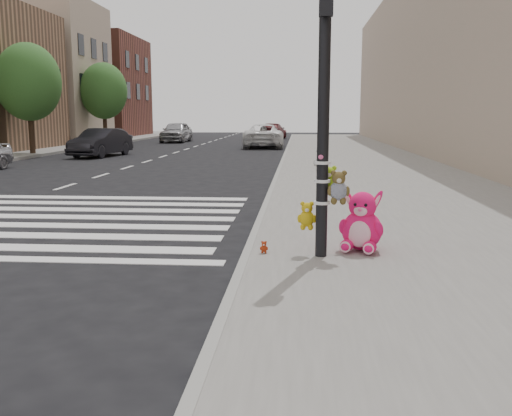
# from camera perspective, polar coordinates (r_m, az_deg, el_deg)

# --- Properties ---
(ground) EXTENTS (120.00, 120.00, 0.00)m
(ground) POSITION_cam_1_polar(r_m,az_deg,el_deg) (6.72, -15.97, -9.11)
(ground) COLOR black
(ground) RESTS_ON ground
(sidewalk_near) EXTENTS (7.00, 80.00, 0.14)m
(sidewalk_near) POSITION_cam_1_polar(r_m,az_deg,el_deg) (16.32, 13.92, 1.99)
(sidewalk_near) COLOR slate
(sidewalk_near) RESTS_ON ground
(curb_edge) EXTENTS (0.12, 80.00, 0.15)m
(curb_edge) POSITION_cam_1_polar(r_m,az_deg,el_deg) (16.11, 1.72, 2.17)
(curb_edge) COLOR gray
(curb_edge) RESTS_ON ground
(bld_far_d) EXTENTS (6.00, 8.00, 10.00)m
(bld_far_d) POSITION_cam_1_polar(r_m,az_deg,el_deg) (44.76, -19.53, 12.58)
(bld_far_d) COLOR gray
(bld_far_d) RESTS_ON ground
(bld_far_e) EXTENTS (6.00, 10.00, 9.00)m
(bld_far_e) POSITION_cam_1_polar(r_m,az_deg,el_deg) (54.98, -14.81, 11.59)
(bld_far_e) COLOR brown
(bld_far_e) RESTS_ON ground
(bld_near) EXTENTS (5.00, 60.00, 10.00)m
(bld_near) POSITION_cam_1_polar(r_m,az_deg,el_deg) (27.39, 22.59, 14.78)
(bld_near) COLOR gray
(bld_near) RESTS_ON ground
(signal_pole) EXTENTS (0.71, 0.50, 4.00)m
(signal_pole) POSITION_cam_1_polar(r_m,az_deg,el_deg) (7.80, 6.89, 6.57)
(signal_pole) COLOR black
(signal_pole) RESTS_ON sidewalk_near
(tree_far_b) EXTENTS (3.20, 3.20, 5.44)m
(tree_far_b) POSITION_cam_1_polar(r_m,az_deg,el_deg) (31.09, -21.80, 11.60)
(tree_far_b) COLOR #382619
(tree_far_b) RESTS_ON sidewalk_far
(tree_far_c) EXTENTS (3.20, 3.20, 5.44)m
(tree_far_c) POSITION_cam_1_polar(r_m,az_deg,el_deg) (41.26, -14.99, 11.23)
(tree_far_c) COLOR #382619
(tree_far_c) RESTS_ON sidewalk_far
(pink_bunny) EXTENTS (0.71, 0.78, 0.91)m
(pink_bunny) POSITION_cam_1_polar(r_m,az_deg,el_deg) (8.34, 10.52, -1.70)
(pink_bunny) COLOR #FF156A
(pink_bunny) RESTS_ON sidewalk_near
(red_teddy) EXTENTS (0.12, 0.08, 0.18)m
(red_teddy) POSITION_cam_1_polar(r_m,az_deg,el_deg) (8.09, 0.80, -3.92)
(red_teddy) COLOR #A22C10
(red_teddy) RESTS_ON sidewalk_near
(car_dark_far) EXTENTS (2.12, 4.39, 1.39)m
(car_dark_far) POSITION_cam_1_polar(r_m,az_deg,el_deg) (29.46, -15.25, 6.34)
(car_dark_far) COLOR black
(car_dark_far) RESTS_ON ground
(car_white_near) EXTENTS (2.67, 5.38, 1.47)m
(car_white_near) POSITION_cam_1_polar(r_m,az_deg,el_deg) (36.27, 0.77, 7.24)
(car_white_near) COLOR white
(car_white_near) RESTS_ON ground
(car_maroon_near) EXTENTS (2.36, 4.74, 1.32)m
(car_maroon_near) POSITION_cam_1_polar(r_m,az_deg,el_deg) (48.47, 1.69, 7.69)
(car_maroon_near) COLOR #54181B
(car_maroon_near) RESTS_ON ground
(car_silver_deep) EXTENTS (1.90, 4.55, 1.54)m
(car_silver_deep) POSITION_cam_1_polar(r_m,az_deg,el_deg) (43.61, -7.97, 7.56)
(car_silver_deep) COLOR #9E9EA2
(car_silver_deep) RESTS_ON ground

